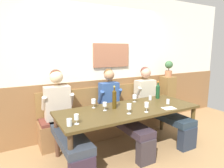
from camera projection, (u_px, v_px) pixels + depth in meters
ground_plane at (131, 153)px, 3.18m from camera, size 6.80×6.80×0.02m
room_wall_back at (102, 63)px, 3.87m from camera, size 6.80×0.12×2.80m
wood_wainscot_panel at (103, 105)px, 3.98m from camera, size 6.80×0.03×1.07m
wall_bench at (108, 120)px, 3.84m from camera, size 2.62×0.42×0.94m
dining_table at (129, 112)px, 3.14m from camera, size 2.32×0.89×0.73m
person_center_right_seat at (64, 117)px, 2.98m from camera, size 0.53×1.35×1.35m
person_left_seat at (119, 108)px, 3.45m from camera, size 0.47×1.35×1.31m
person_right_seat at (156, 102)px, 3.88m from camera, size 0.53×1.36×1.31m
wine_bottle_green_tall at (158, 91)px, 3.73m from camera, size 0.08×0.08×0.34m
wine_bottle_clear_water at (114, 99)px, 3.09m from camera, size 0.07×0.07×0.37m
wine_glass_center_front at (135, 97)px, 3.49m from camera, size 0.08×0.08×0.13m
wine_glass_near_bucket at (76, 118)px, 2.45m from camera, size 0.06×0.06×0.13m
wine_glass_left_end at (94, 101)px, 3.13m from camera, size 0.07×0.07×0.15m
wine_glass_mid_left at (105, 105)px, 3.00m from camera, size 0.07×0.07×0.13m
wine_glass_center_rear at (147, 105)px, 2.91m from camera, size 0.06×0.06×0.16m
wine_glass_by_bottle at (129, 107)px, 2.84m from camera, size 0.07×0.07×0.15m
water_tumbler_center at (150, 98)px, 3.62m from camera, size 0.06×0.06×0.08m
water_tumbler_right at (69, 122)px, 2.40m from camera, size 0.07×0.07×0.09m
water_tumbler_left at (168, 102)px, 3.37m from camera, size 0.06×0.06×0.08m
tasting_sheet_left_guest at (169, 108)px, 3.13m from camera, size 0.23×0.18×0.00m
corner_pedestal at (167, 98)px, 4.59m from camera, size 0.28×0.28×1.04m
potted_plant at (169, 68)px, 4.46m from camera, size 0.18×0.18×0.37m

